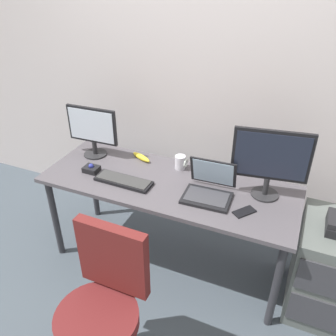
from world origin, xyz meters
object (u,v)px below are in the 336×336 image
Objects in this scene: office_chair at (104,316)px; trackball_mouse at (91,169)px; monitor_main at (271,159)px; file_cabinet at (327,269)px; monitor_side at (92,129)px; coffee_mug at (181,162)px; banana at (141,157)px; keyboard at (124,181)px; cell_phone at (244,212)px; laptop at (209,188)px.

trackball_mouse is (-0.59, 0.83, 0.32)m from office_chair.
monitor_main is (0.63, 1.03, 0.57)m from office_chair.
monitor_side reaches higher than file_cabinet.
monitor_main is at bearing -8.63° from coffee_mug.
monitor_main is 1.18× the size of monitor_side.
keyboard is at bearing -84.60° from banana.
coffee_mug is (-0.00, 1.12, 0.35)m from office_chair.
office_chair reaches higher than coffee_mug.
file_cabinet is 4.83× the size of cell_phone.
file_cabinet is 0.93m from laptop.
monitor_side is at bearing 176.05° from file_cabinet.
cell_phone is (0.55, 0.79, 0.30)m from office_chair.
office_chair is 6.74× the size of cell_phone.
file_cabinet is at bearing 40.02° from office_chair.
monitor_side is 3.90× the size of coffee_mug.
monitor_main is 0.68m from coffee_mug.
banana is at bearing 172.03° from file_cabinet.
monitor_side is 0.32m from trackball_mouse.
monitor_main reaches higher than office_chair.
office_chair is 1.99× the size of monitor_main.
monitor_side is at bearing -153.57° from cell_phone.
file_cabinet is 6.57× the size of coffee_mug.
trackball_mouse is at bearing -153.16° from coffee_mug.
laptop reaches higher than file_cabinet.
laptop is (-0.82, -0.05, 0.45)m from file_cabinet.
keyboard is 1.28× the size of laptop.
laptop is 0.28m from cell_phone.
coffee_mug is 0.73× the size of cell_phone.
trackball_mouse reaches higher than cell_phone.
file_cabinet is at bearing -7.97° from banana.
keyboard is 0.60m from laptop.
banana reaches higher than cell_phone.
banana is (-0.03, 0.34, 0.01)m from keyboard.
laptop is (0.29, 0.88, 0.35)m from office_chair.
monitor_main reaches higher than keyboard.
office_chair is at bearing -89.81° from coffee_mug.
cell_phone is (0.55, -0.33, -0.05)m from coffee_mug.
cell_phone reaches higher than file_cabinet.
keyboard reaches higher than file_cabinet.
banana is at bearing 49.93° from trackball_mouse.
laptop is at bearing -176.82° from file_cabinet.
cell_phone is (1.25, -0.26, -0.22)m from monitor_side.
banana is (-0.33, 0.01, -0.03)m from coffee_mug.
coffee_mug is 0.55× the size of banana.
monitor_main is 3.38× the size of cell_phone.
monitor_main reaches higher than monitor_side.
coffee_mug is at bearing 5.71° from monitor_side.
office_chair is at bearing -108.16° from laptop.
file_cabinet is 3.61× the size of banana.
monitor_side reaches higher than coffee_mug.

